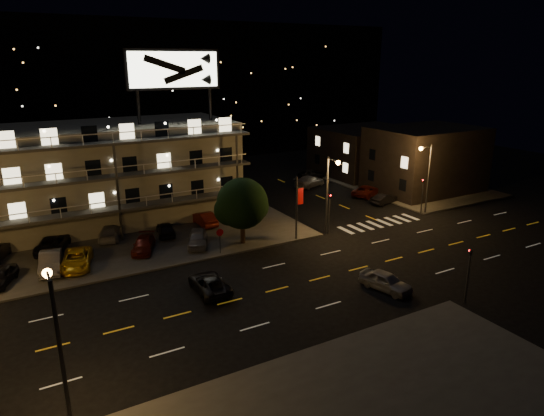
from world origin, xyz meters
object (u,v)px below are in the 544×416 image
lot_car_7 (110,232)px  side_car_0 (384,199)px  lot_car_4 (198,238)px  tree (242,205)px  road_car_west (209,283)px  road_car_east (386,281)px  lot_car_2 (77,259)px

lot_car_7 → side_car_0: bearing=-168.1°
lot_car_4 → side_car_0: size_ratio=1.13×
tree → side_car_0: 21.75m
tree → road_car_west: 10.64m
side_car_0 → road_car_east: road_car_east is taller
lot_car_2 → road_car_east: lot_car_2 is taller
lot_car_4 → lot_car_7: size_ratio=0.91×
tree → lot_car_7: 13.43m
lot_car_2 → road_car_west: size_ratio=1.02×
tree → road_car_east: size_ratio=1.51×
lot_car_4 → road_car_west: bearing=-81.9°
tree → lot_car_2: 15.16m
tree → road_car_west: (-6.57, -7.70, -3.26)m
lot_car_2 → lot_car_7: (3.92, 5.54, -0.00)m
tree → lot_car_2: tree is taller
lot_car_4 → road_car_east: bearing=-35.2°
lot_car_2 → road_car_east: 25.60m
tree → road_car_east: bearing=-69.2°
side_car_0 → road_car_west: (-27.75, -11.38, 0.05)m
lot_car_4 → road_car_west: (-2.56, -9.13, -0.21)m
side_car_0 → lot_car_7: bearing=70.4°
tree → road_car_east: 15.40m
lot_car_4 → side_car_0: lot_car_4 is taller
road_car_west → lot_car_4: bearing=-103.6°
lot_car_7 → lot_car_2: bearing=73.1°
tree → side_car_0: size_ratio=1.68×
tree → side_car_0: tree is taller
side_car_0 → road_car_west: bearing=99.2°
road_car_east → lot_car_2: bearing=127.8°
lot_car_4 → road_car_east: lot_car_4 is taller
side_car_0 → road_car_east: size_ratio=0.90×
lot_car_2 → side_car_0: (35.91, 1.89, -0.22)m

